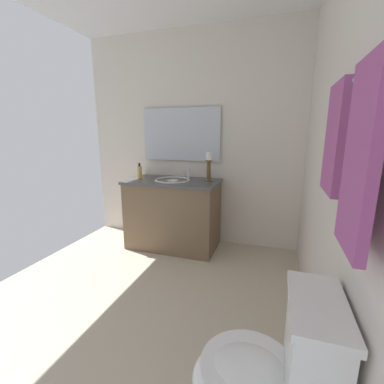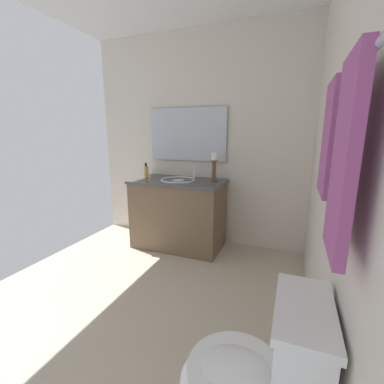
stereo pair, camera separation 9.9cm
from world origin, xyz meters
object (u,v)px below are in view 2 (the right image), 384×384
Objects in this scene: vanity_cabinet at (179,213)px; toilet at (253,384)px; candle_holder_tall at (214,166)px; towel_center at (344,160)px; mirror at (187,134)px; towel_near_vanity at (329,139)px; sink_basin at (178,183)px; soap_bottle at (146,172)px; towel_bar at (350,75)px.

vanity_cabinet reaches higher than toilet.
candle_holder_tall reaches higher than toilet.
mirror is at bearing -147.98° from towel_center.
towel_near_vanity is at bearing 42.60° from vanity_cabinet.
towel_center is at bearing 35.76° from vanity_cabinet.
sink_basin is 0.43m from soap_bottle.
candle_holder_tall is 2.02m from towel_bar.
sink_basin is (0.00, 0.00, 0.36)m from vanity_cabinet.
towel_near_vanity reaches higher than soap_bottle.
soap_bottle reaches higher than toilet.
candle_holder_tall is at bearing -148.34° from towel_near_vanity.
soap_bottle is 2.50m from towel_bar.
sink_basin is at bearing -81.89° from candle_holder_tall.
towel_center is (2.13, 1.33, -0.05)m from mirror.
vanity_cabinet is 1.09× the size of mirror.
candle_holder_tall is (-0.06, 0.40, 0.21)m from sink_basin.
mirror is 0.57m from candle_holder_tall.
towel_bar is at bearing 39.28° from sink_basin.
toilet is (1.81, 1.13, -0.03)m from vanity_cabinet.
soap_bottle is at bearing -56.67° from mirror.
towel_near_vanity reaches higher than sink_basin.
toilet is at bearing 31.98° from vanity_cabinet.
towel_bar reaches higher than candle_holder_tall.
towel_bar is at bearing 125.23° from toilet.
mirror is (-0.28, 0.00, 0.90)m from vanity_cabinet.
towel_bar is at bearing 34.98° from mirror.
soap_bottle is 0.33× the size of towel_center.
mirror is 1.27× the size of toilet.
towel_center reaches higher than candle_holder_tall.
mirror is at bearing -142.38° from towel_near_vanity.
vanity_cabinet is 2.16m from towel_near_vanity.
soap_bottle is 2.58m from towel_center.
towel_bar is at bearing 39.30° from vanity_cabinet.
towel_bar is 0.32m from towel_center.
vanity_cabinet is 0.94m from mirror.
towel_center is at bearing 77.89° from toilet.
sink_basin is 1.27× the size of candle_holder_tall.
candle_holder_tall is 0.58× the size of towel_center.
towel_near_vanity reaches higher than candle_holder_tall.
towel_near_vanity is (-0.36, 0.20, 0.92)m from toilet.
sink_basin is 0.46m from candle_holder_tall.
toilet is at bearing -54.77° from towel_bar.
mirror is 1.76× the size of towel_center.
towel_center is at bearing 32.02° from mirror.
toilet is (1.81, 1.13, -0.39)m from sink_basin.
soap_bottle is (0.05, -0.82, -0.09)m from candle_holder_tall.
mirror reaches higher than vanity_cabinet.
towel_center is (0.40, 0.00, -0.05)m from towel_near_vanity.
towel_bar reaches higher than sink_basin.
towel_center is at bearing 35.73° from sink_basin.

